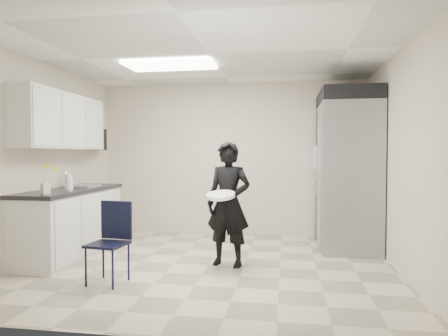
% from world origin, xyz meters
% --- Properties ---
extents(floor, '(4.50, 4.50, 0.00)m').
position_xyz_m(floor, '(0.00, 0.00, 0.00)').
color(floor, '#BFAF96').
rests_on(floor, ground).
extents(ceiling, '(4.50, 4.50, 0.00)m').
position_xyz_m(ceiling, '(0.00, 0.00, 2.60)').
color(ceiling, white).
rests_on(ceiling, back_wall).
extents(back_wall, '(4.50, 0.00, 4.50)m').
position_xyz_m(back_wall, '(0.00, 2.00, 1.30)').
color(back_wall, beige).
rests_on(back_wall, floor).
extents(left_wall, '(0.00, 4.00, 4.00)m').
position_xyz_m(left_wall, '(-2.25, 0.00, 1.30)').
color(left_wall, beige).
rests_on(left_wall, floor).
extents(right_wall, '(0.00, 4.00, 4.00)m').
position_xyz_m(right_wall, '(2.25, 0.00, 1.30)').
color(right_wall, beige).
rests_on(right_wall, floor).
extents(ceiling_panel, '(1.20, 0.60, 0.02)m').
position_xyz_m(ceiling_panel, '(-0.60, 0.40, 2.57)').
color(ceiling_panel, white).
rests_on(ceiling_panel, ceiling).
extents(lower_counter, '(0.60, 1.90, 0.86)m').
position_xyz_m(lower_counter, '(-1.95, 0.20, 0.43)').
color(lower_counter, silver).
rests_on(lower_counter, floor).
extents(countertop, '(0.64, 1.95, 0.05)m').
position_xyz_m(countertop, '(-1.95, 0.20, 0.89)').
color(countertop, black).
rests_on(countertop, lower_counter).
extents(sink, '(0.42, 0.40, 0.14)m').
position_xyz_m(sink, '(-1.93, 0.45, 0.87)').
color(sink, gray).
rests_on(sink, countertop).
extents(faucet, '(0.02, 0.02, 0.24)m').
position_xyz_m(faucet, '(-2.13, 0.45, 1.02)').
color(faucet, silver).
rests_on(faucet, countertop).
extents(upper_cabinets, '(0.35, 1.80, 0.75)m').
position_xyz_m(upper_cabinets, '(-2.08, 0.20, 1.83)').
color(upper_cabinets, silver).
rests_on(upper_cabinets, left_wall).
extents(towel_dispenser, '(0.22, 0.30, 0.35)m').
position_xyz_m(towel_dispenser, '(-2.14, 1.35, 1.62)').
color(towel_dispenser, black).
rests_on(towel_dispenser, left_wall).
extents(notice_sticker_left, '(0.00, 0.12, 0.07)m').
position_xyz_m(notice_sticker_left, '(-2.24, 0.10, 1.22)').
color(notice_sticker_left, yellow).
rests_on(notice_sticker_left, left_wall).
extents(notice_sticker_right, '(0.00, 0.12, 0.07)m').
position_xyz_m(notice_sticker_right, '(-2.24, 0.30, 1.18)').
color(notice_sticker_right, yellow).
rests_on(notice_sticker_right, left_wall).
extents(commercial_fridge, '(0.80, 1.35, 2.10)m').
position_xyz_m(commercial_fridge, '(1.83, 1.27, 1.05)').
color(commercial_fridge, gray).
rests_on(commercial_fridge, floor).
extents(fridge_compressor, '(0.80, 1.35, 0.20)m').
position_xyz_m(fridge_compressor, '(1.83, 1.27, 2.20)').
color(fridge_compressor, black).
rests_on(fridge_compressor, commercial_fridge).
extents(folding_chair, '(0.42, 0.42, 0.84)m').
position_xyz_m(folding_chair, '(-0.93, -0.86, 0.42)').
color(folding_chair, black).
rests_on(folding_chair, floor).
extents(man_tuxedo, '(0.63, 0.49, 1.53)m').
position_xyz_m(man_tuxedo, '(0.24, 0.03, 0.77)').
color(man_tuxedo, black).
rests_on(man_tuxedo, floor).
extents(bucket_lid, '(0.40, 0.40, 0.04)m').
position_xyz_m(bucket_lid, '(0.19, -0.21, 0.89)').
color(bucket_lid, white).
rests_on(bucket_lid, man_tuxedo).
extents(soap_bottle_a, '(0.14, 0.14, 0.28)m').
position_xyz_m(soap_bottle_a, '(-1.75, -0.18, 1.05)').
color(soap_bottle_a, white).
rests_on(soap_bottle_a, countertop).
extents(soap_bottle_b, '(0.12, 0.12, 0.19)m').
position_xyz_m(soap_bottle_b, '(-1.84, -0.53, 1.01)').
color(soap_bottle_b, silver).
rests_on(soap_bottle_b, countertop).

